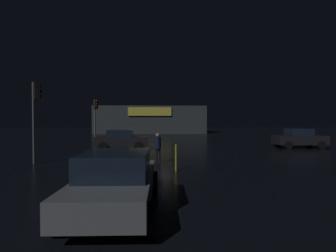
# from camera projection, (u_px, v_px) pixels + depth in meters

# --- Properties ---
(ground_plane) EXTENTS (120.00, 120.00, 0.00)m
(ground_plane) POSITION_uv_depth(u_px,v_px,m) (155.00, 151.00, 18.23)
(ground_plane) COLOR black
(store_building) EXTENTS (19.07, 7.42, 4.72)m
(store_building) POSITION_uv_depth(u_px,v_px,m) (151.00, 120.00, 44.01)
(store_building) COLOR #33383D
(store_building) RESTS_ON ground
(traffic_signal_main) EXTENTS (0.43, 0.41, 4.25)m
(traffic_signal_main) POSITION_uv_depth(u_px,v_px,m) (95.00, 113.00, 22.86)
(traffic_signal_main) COLOR #595B60
(traffic_signal_main) RESTS_ON ground
(traffic_signal_opposite) EXTENTS (0.43, 0.41, 4.25)m
(traffic_signal_opposite) POSITION_uv_depth(u_px,v_px,m) (36.00, 102.00, 12.70)
(traffic_signal_opposite) COLOR #595B60
(traffic_signal_opposite) RESTS_ON ground
(car_near) EXTENTS (4.03, 2.20, 1.54)m
(car_near) POSITION_uv_depth(u_px,v_px,m) (122.00, 139.00, 18.88)
(car_near) COLOR black
(car_near) RESTS_ON ground
(car_far) EXTENTS (4.00, 2.17, 1.60)m
(car_far) POSITION_uv_depth(u_px,v_px,m) (299.00, 138.00, 20.01)
(car_far) COLOR black
(car_far) RESTS_ON ground
(car_crossing) EXTENTS (2.04, 4.33, 1.48)m
(car_crossing) POSITION_uv_depth(u_px,v_px,m) (117.00, 180.00, 6.18)
(car_crossing) COLOR slate
(car_crossing) RESTS_ON ground
(pedestrian) EXTENTS (0.38, 0.38, 1.59)m
(pedestrian) POSITION_uv_depth(u_px,v_px,m) (158.00, 146.00, 12.81)
(pedestrian) COLOR black
(pedestrian) RESTS_ON ground
(bollard_kerb_a) EXTENTS (0.08, 0.08, 1.20)m
(bollard_kerb_a) POSITION_uv_depth(u_px,v_px,m) (176.00, 158.00, 10.87)
(bollard_kerb_a) COLOR gold
(bollard_kerb_a) RESTS_ON ground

